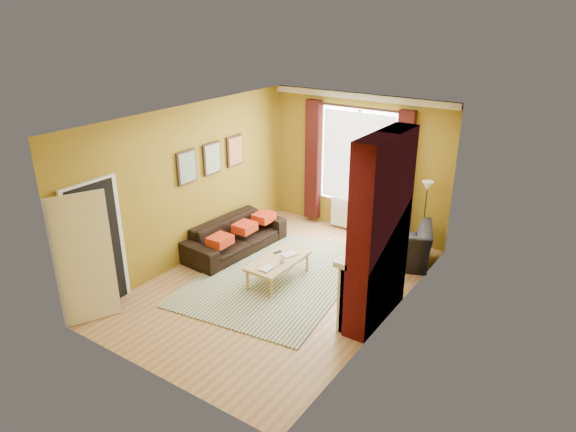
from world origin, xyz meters
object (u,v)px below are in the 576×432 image
object	(u,v)px
sofa	(235,236)
floor_lamp	(426,198)
coffee_table	(278,262)
wicker_stool	(363,236)
armchair	(397,245)

from	to	relation	value
sofa	floor_lamp	size ratio (longest dim) A/B	1.46
sofa	coffee_table	xyz separation A→B (m)	(1.33, -0.49, 0.05)
sofa	wicker_stool	world-z (taller)	sofa
armchair	coffee_table	size ratio (longest dim) A/B	0.96
armchair	wicker_stool	size ratio (longest dim) A/B	2.27
sofa	floor_lamp	distance (m)	3.58
sofa	coffee_table	world-z (taller)	sofa
armchair	floor_lamp	xyz separation A→B (m)	(0.24, 0.61, 0.76)
armchair	coffee_table	xyz separation A→B (m)	(-1.40, -1.69, -0.02)
sofa	wicker_stool	bearing A→B (deg)	-48.70
sofa	armchair	world-z (taller)	armchair
coffee_table	wicker_stool	size ratio (longest dim) A/B	2.36
sofa	floor_lamp	world-z (taller)	floor_lamp
sofa	coffee_table	distance (m)	1.41
wicker_stool	sofa	bearing A→B (deg)	-143.20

